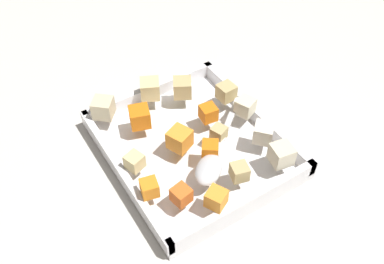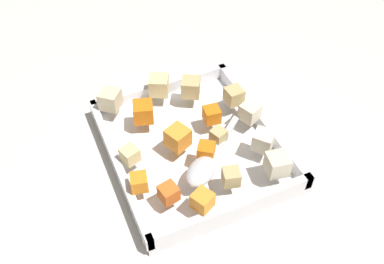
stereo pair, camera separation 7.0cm
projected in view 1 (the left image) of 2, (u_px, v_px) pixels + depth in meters
name	position (u px, v px, depth m)	size (l,w,h in m)	color
ground_plane	(196.00, 154.00, 0.73)	(4.00, 4.00, 0.00)	beige
baking_dish	(192.00, 148.00, 0.73)	(0.31, 0.27, 0.04)	silver
carrot_chunk_near_right	(140.00, 117.00, 0.71)	(0.03, 0.03, 0.03)	orange
carrot_chunk_under_handle	(149.00, 188.00, 0.62)	(0.02, 0.02, 0.02)	orange
carrot_chunk_corner_sw	(181.00, 141.00, 0.68)	(0.03, 0.03, 0.03)	orange
carrot_chunk_back_center	(181.00, 195.00, 0.61)	(0.02, 0.02, 0.02)	orange
carrot_chunk_front_center	(216.00, 198.00, 0.60)	(0.03, 0.03, 0.03)	orange
carrot_chunk_corner_nw	(208.00, 113.00, 0.72)	(0.03, 0.03, 0.03)	orange
carrot_chunk_far_right	(210.00, 149.00, 0.67)	(0.03, 0.03, 0.03)	orange
potato_chunk_center	(182.00, 88.00, 0.76)	(0.03, 0.03, 0.03)	tan
potato_chunk_near_spoon	(245.00, 106.00, 0.73)	(0.03, 0.03, 0.03)	beige
potato_chunk_corner_ne	(136.00, 164.00, 0.65)	(0.02, 0.02, 0.02)	#E0CC89
potato_chunk_near_left	(239.00, 172.00, 0.64)	(0.02, 0.02, 0.02)	tan
potato_chunk_far_left	(219.00, 133.00, 0.70)	(0.02, 0.02, 0.02)	tan
potato_chunk_rim_edge	(226.00, 92.00, 0.76)	(0.03, 0.03, 0.03)	tan
potato_chunk_corner_se	(150.00, 89.00, 0.76)	(0.03, 0.03, 0.03)	#E0CC89
potato_chunk_heap_side	(103.00, 108.00, 0.73)	(0.03, 0.03, 0.03)	beige
parsnip_chunk_mid_left	(263.00, 133.00, 0.69)	(0.03, 0.03, 0.03)	silver
parsnip_chunk_heap_top	(282.00, 154.00, 0.66)	(0.03, 0.03, 0.03)	beige
serving_spoon	(211.00, 163.00, 0.65)	(0.15, 0.18, 0.02)	silver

